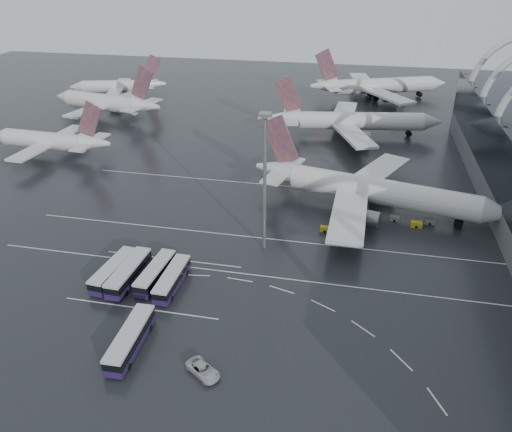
% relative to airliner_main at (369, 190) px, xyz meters
% --- Properties ---
extents(ground, '(420.00, 420.00, 0.00)m').
position_rel_airliner_main_xyz_m(ground, '(-13.64, -30.45, -5.11)').
color(ground, black).
rests_on(ground, ground).
extents(lane_marking_near, '(120.00, 0.25, 0.01)m').
position_rel_airliner_main_xyz_m(lane_marking_near, '(-13.64, -32.45, -5.11)').
color(lane_marking_near, silver).
rests_on(lane_marking_near, ground).
extents(lane_marking_mid, '(120.00, 0.25, 0.01)m').
position_rel_airliner_main_xyz_m(lane_marking_mid, '(-13.64, -18.45, -5.11)').
color(lane_marking_mid, silver).
rests_on(lane_marking_mid, ground).
extents(lane_marking_far, '(120.00, 0.25, 0.01)m').
position_rel_airliner_main_xyz_m(lane_marking_far, '(-13.64, 9.55, -5.11)').
color(lane_marking_far, silver).
rests_on(lane_marking_far, ground).
extents(bus_bay_line_south, '(28.00, 0.25, 0.01)m').
position_rel_airliner_main_xyz_m(bus_bay_line_south, '(-37.64, -46.45, -5.11)').
color(bus_bay_line_south, silver).
rests_on(bus_bay_line_south, ground).
extents(bus_bay_line_north, '(28.00, 0.25, 0.01)m').
position_rel_airliner_main_xyz_m(bus_bay_line_north, '(-37.64, -30.45, -5.11)').
color(bus_bay_line_north, silver).
rests_on(bus_bay_line_north, ground).
extents(airliner_main, '(59.77, 51.62, 20.41)m').
position_rel_airliner_main_xyz_m(airliner_main, '(0.00, 0.00, 0.00)').
color(airliner_main, silver).
rests_on(airliner_main, ground).
extents(airliner_gate_b, '(56.84, 50.52, 19.76)m').
position_rel_airliner_main_xyz_m(airliner_gate_b, '(-6.22, 54.97, -0.17)').
color(airliner_gate_b, silver).
rests_on(airliner_gate_b, ground).
extents(airliner_gate_c, '(57.28, 52.29, 21.25)m').
position_rel_airliner_main_xyz_m(airliner_gate_c, '(1.81, 106.08, 0.20)').
color(airliner_gate_c, silver).
rests_on(airliner_gate_c, ground).
extents(jet_remote_west, '(40.86, 32.90, 17.82)m').
position_rel_airliner_main_xyz_m(jet_remote_west, '(-93.40, 17.15, -0.51)').
color(jet_remote_west, silver).
rests_on(jet_remote_west, ground).
extents(jet_remote_mid, '(47.64, 38.60, 20.81)m').
position_rel_airliner_main_xyz_m(jet_remote_mid, '(-95.56, 57.90, 0.26)').
color(jet_remote_mid, silver).
rests_on(jet_remote_mid, ground).
extents(jet_remote_far, '(40.10, 32.55, 17.63)m').
position_rel_airliner_main_xyz_m(jet_remote_far, '(-104.54, 86.50, -0.56)').
color(jet_remote_far, silver).
rests_on(jet_remote_far, ground).
extents(bus_row_near_a, '(4.00, 13.16, 3.19)m').
position_rel_airliner_main_xyz_m(bus_row_near_a, '(-46.08, -39.04, -3.36)').
color(bus_row_near_a, '#21143F').
rests_on(bus_row_near_a, ground).
extents(bus_row_near_b, '(3.56, 13.69, 3.35)m').
position_rel_airliner_main_xyz_m(bus_row_near_b, '(-42.93, -39.19, -3.27)').
color(bus_row_near_b, '#21143F').
rests_on(bus_row_near_b, ground).
extents(bus_row_near_c, '(3.56, 12.79, 3.12)m').
position_rel_airliner_main_xyz_m(bus_row_near_c, '(-38.15, -38.06, -3.40)').
color(bus_row_near_c, '#21143F').
rests_on(bus_row_near_c, ground).
extents(bus_row_near_d, '(3.09, 12.67, 3.12)m').
position_rel_airliner_main_xyz_m(bus_row_near_d, '(-34.43, -39.24, -3.40)').
color(bus_row_near_d, '#21143F').
rests_on(bus_row_near_d, ground).
extents(bus_row_far_c, '(3.57, 13.64, 3.33)m').
position_rel_airliner_main_xyz_m(bus_row_far_c, '(-34.97, -55.89, -3.28)').
color(bus_row_far_c, '#21143F').
rests_on(bus_row_far_c, ground).
extents(van_curve_a, '(6.30, 5.54, 1.62)m').
position_rel_airliner_main_xyz_m(van_curve_a, '(-22.48, -58.73, -4.30)').
color(van_curve_a, '#BCBCBC').
rests_on(van_curve_a, ground).
extents(floodlight_mast, '(2.19, 2.19, 28.60)m').
position_rel_airliner_main_xyz_m(floodlight_mast, '(-20.67, -22.15, 12.88)').
color(floodlight_mast, gray).
rests_on(floodlight_mast, ground).
extents(gse_cart_belly_a, '(2.38, 1.41, 1.30)m').
position_rel_airliner_main_xyz_m(gse_cart_belly_a, '(10.93, -6.34, -4.46)').
color(gse_cart_belly_a, '#AFA317').
rests_on(gse_cart_belly_a, ground).
extents(gse_cart_belly_b, '(2.15, 1.27, 1.17)m').
position_rel_airliner_main_xyz_m(gse_cart_belly_b, '(6.24, -4.25, -4.52)').
color(gse_cart_belly_b, slate).
rests_on(gse_cart_belly_b, ground).
extents(gse_cart_belly_c, '(2.14, 1.26, 1.16)m').
position_rel_airliner_main_xyz_m(gse_cart_belly_c, '(-8.89, -12.66, -4.53)').
color(gse_cart_belly_c, '#AFA317').
rests_on(gse_cart_belly_c, ground).
extents(gse_cart_belly_d, '(2.24, 1.33, 1.22)m').
position_rel_airliner_main_xyz_m(gse_cart_belly_d, '(14.03, -4.13, -4.50)').
color(gse_cart_belly_d, slate).
rests_on(gse_cart_belly_d, ground).
extents(gse_cart_belly_e, '(2.33, 1.38, 1.27)m').
position_rel_airliner_main_xyz_m(gse_cart_belly_e, '(-0.72, 0.19, -4.48)').
color(gse_cart_belly_e, '#AFA317').
rests_on(gse_cart_belly_e, ground).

